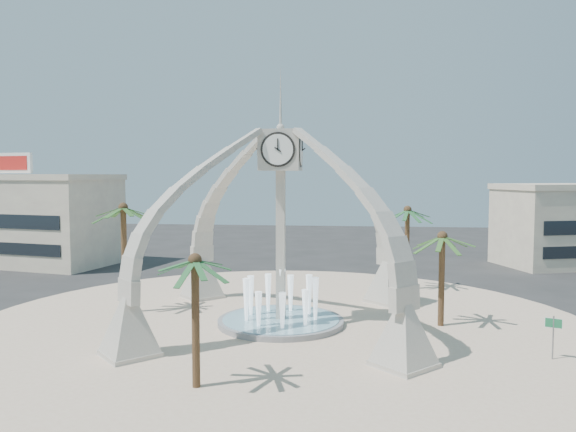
# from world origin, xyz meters

# --- Properties ---
(ground) EXTENTS (140.00, 140.00, 0.00)m
(ground) POSITION_xyz_m (0.00, 0.00, 0.00)
(ground) COLOR #282828
(ground) RESTS_ON ground
(plaza) EXTENTS (40.00, 40.00, 0.06)m
(plaza) POSITION_xyz_m (0.00, 0.00, 0.03)
(plaza) COLOR beige
(plaza) RESTS_ON ground
(clock_tower) EXTENTS (17.94, 17.94, 16.30)m
(clock_tower) POSITION_xyz_m (-0.00, -0.00, 6.49)
(clock_tower) COLOR #BBB3A6
(clock_tower) RESTS_ON ground
(fountain) EXTENTS (8.00, 8.00, 3.62)m
(fountain) POSITION_xyz_m (0.00, 0.00, 0.29)
(fountain) COLOR gray
(fountain) RESTS_ON ground
(building_nw) EXTENTS (23.75, 13.73, 11.90)m
(building_nw) POSITION_xyz_m (-32.00, 22.00, 4.83)
(building_nw) COLOR beige
(building_nw) RESTS_ON ground
(palm_east) EXTENTS (4.83, 4.83, 6.47)m
(palm_east) POSITION_xyz_m (10.05, 0.90, 5.63)
(palm_east) COLOR brown
(palm_east) RESTS_ON ground
(palm_west) EXTENTS (5.12, 5.12, 8.10)m
(palm_west) POSITION_xyz_m (-11.06, 1.79, 7.18)
(palm_west) COLOR brown
(palm_west) RESTS_ON ground
(palm_north) EXTENTS (5.24, 5.24, 7.45)m
(palm_north) POSITION_xyz_m (8.93, 12.06, 6.56)
(palm_north) COLOR brown
(palm_north) RESTS_ON ground
(palm_south) EXTENTS (4.72, 4.72, 6.51)m
(palm_south) POSITION_xyz_m (-2.39, -10.89, 5.70)
(palm_south) COLOR brown
(palm_south) RESTS_ON ground
(street_sign) EXTENTS (0.79, 0.35, 2.32)m
(street_sign) POSITION_xyz_m (14.79, -5.05, 1.66)
(street_sign) COLOR slate
(street_sign) RESTS_ON ground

